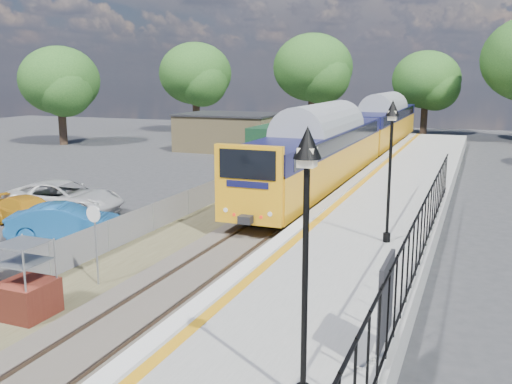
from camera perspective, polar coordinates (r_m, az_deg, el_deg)
The scene contains 16 objects.
ground at distance 15.92m, azimuth -10.55°, elevation -11.74°, with size 120.00×120.00×0.00m, color #2D2D30.
track_bed at distance 24.33m, azimuth 0.65°, elevation -3.10°, with size 5.90×80.00×0.29m.
platform at distance 21.44m, azimuth 10.78°, elevation -4.34°, with size 5.00×70.00×0.90m, color gray.
platform_edge at distance 21.78m, azimuth 5.49°, elevation -2.69°, with size 0.90×70.00×0.01m.
victorian_lamp_south at distance 8.87m, azimuth 5.06°, elevation -1.14°, with size 0.44×0.44×4.60m.
victorian_lamp_north at distance 18.60m, azimuth 13.38°, elevation 5.23°, with size 0.44×0.44×4.60m.
palisade_fence at distance 15.26m, azimuth 15.50°, elevation -5.67°, with size 0.12×26.00×2.00m.
wire_fence at distance 27.75m, azimuth -4.82°, elevation -0.23°, with size 0.06×52.00×1.20m.
outbuilding at distance 47.66m, azimuth -1.79°, elevation 5.85°, with size 10.80×10.10×3.12m.
tree_line at distance 54.70m, azimuth 15.08°, elevation 11.53°, with size 56.80×43.80×11.88m.
train at distance 40.65m, azimuth 10.32°, elevation 5.85°, with size 2.82×40.83×3.51m.
brick_plinth at distance 16.15m, azimuth -22.05°, elevation -8.29°, with size 1.31×1.31×2.08m.
speed_sign at distance 17.59m, azimuth -15.80°, elevation -3.95°, with size 0.51×0.12×2.51m.
car_blue at distance 23.24m, azimuth -18.55°, elevation -2.87°, with size 1.48×4.24×1.40m, color #1A5DA1.
car_yellow at distance 25.85m, azimuth -21.69°, elevation -1.87°, with size 1.72×4.22×1.23m, color orange.
car_white at distance 27.41m, azimuth -18.73°, elevation -0.59°, with size 2.55×5.54×1.54m, color silver.
Camera 1 is at (7.95, -12.30, 6.24)m, focal length 40.00 mm.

